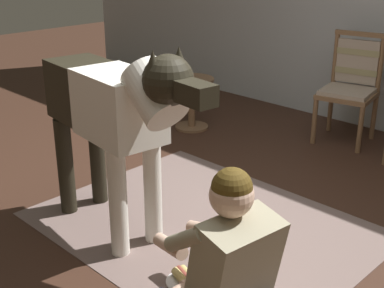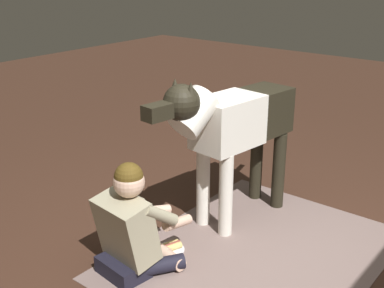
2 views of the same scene
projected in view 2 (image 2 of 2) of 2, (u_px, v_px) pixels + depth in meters
ground_plane at (253, 271)px, 3.49m from camera, size 16.07×16.07×0.00m
area_rug at (255, 254)px, 3.69m from camera, size 2.08×1.60×0.01m
person_sitting_on_floor at (133, 228)px, 3.40m from camera, size 0.68×0.57×0.80m
large_dog at (233, 125)px, 3.89m from camera, size 1.63×0.44×1.27m
hot_dog_on_plate at (170, 247)px, 3.73m from camera, size 0.21×0.21×0.06m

